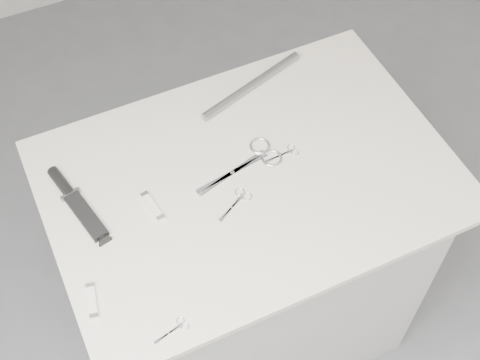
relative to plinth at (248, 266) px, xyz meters
name	(u,v)px	position (x,y,z in m)	size (l,w,h in m)	color
ground	(247,326)	(0.00, 0.00, -0.46)	(4.00, 4.00, 0.01)	slate
plinth	(248,266)	(0.00, 0.00, 0.00)	(0.90, 0.60, 0.90)	#B4B4B1
display_board	(250,178)	(0.00, 0.00, 0.46)	(1.00, 0.70, 0.02)	beige
large_shears	(254,159)	(0.03, 0.04, 0.47)	(0.24, 0.11, 0.01)	silver
embroidery_scissors_a	(238,201)	(-0.06, -0.06, 0.47)	(0.10, 0.07, 0.00)	silver
embroidery_scissors_b	(286,153)	(0.11, 0.02, 0.47)	(0.09, 0.04, 0.00)	silver
tiny_scissors	(175,329)	(-0.32, -0.30, 0.47)	(0.08, 0.04, 0.00)	silver
sheathed_knife	(75,200)	(-0.41, 0.11, 0.48)	(0.09, 0.24, 0.03)	black
pocket_knife_a	(92,301)	(-0.46, -0.16, 0.48)	(0.03, 0.09, 0.01)	white
pocket_knife_b	(152,206)	(-0.25, 0.01, 0.48)	(0.03, 0.09, 0.01)	white
metal_rail	(252,85)	(0.13, 0.26, 0.48)	(0.02, 0.02, 0.34)	gray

